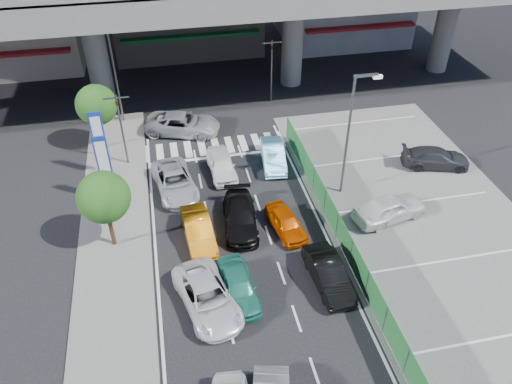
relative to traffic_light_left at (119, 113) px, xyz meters
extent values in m
plane|color=black|center=(6.20, -12.00, -3.94)|extent=(120.00, 120.00, 0.00)
cube|color=#575755|center=(17.20, -10.00, -3.91)|extent=(12.00, 28.00, 0.06)
cube|color=#575755|center=(-0.80, -8.00, -3.88)|extent=(4.00, 30.00, 0.12)
cylinder|color=slate|center=(-1.80, 10.00, 0.06)|extent=(1.80, 1.80, 8.00)
cylinder|color=slate|center=(14.20, 10.00, 0.06)|extent=(1.80, 1.80, 8.00)
cylinder|color=slate|center=(28.20, 10.00, 0.06)|extent=(1.80, 1.80, 8.00)
cube|color=#AC151D|center=(-9.80, 14.90, -1.14)|extent=(10.80, 1.60, 0.25)
cube|color=#125E2B|center=(6.20, 15.90, -1.14)|extent=(12.60, 1.60, 0.25)
cube|color=#AC151D|center=(22.20, 14.90, -1.14)|extent=(10.80, 1.60, 0.25)
cylinder|color=#595B60|center=(0.00, 0.00, -1.34)|extent=(0.14, 0.14, 5.20)
cube|color=#595B60|center=(0.00, 0.00, 1.06)|extent=(1.60, 0.08, 0.08)
imported|color=black|center=(0.00, 0.00, 0.76)|extent=(0.26, 1.24, 0.50)
cylinder|color=#595B60|center=(11.70, 7.00, -1.34)|extent=(0.14, 0.14, 5.20)
cube|color=#595B60|center=(11.70, 7.00, 1.06)|extent=(1.60, 0.08, 0.08)
imported|color=black|center=(11.70, 7.00, 0.76)|extent=(0.26, 1.24, 0.50)
cylinder|color=#595B60|center=(13.20, -6.00, 0.06)|extent=(0.16, 0.16, 8.00)
cube|color=#595B60|center=(13.80, -6.00, 3.96)|extent=(1.40, 0.15, 0.15)
cube|color=silver|center=(14.50, -6.00, 3.81)|extent=(0.50, 0.22, 0.18)
cylinder|color=#595B60|center=(-0.30, 6.00, 0.06)|extent=(0.16, 0.16, 8.00)
cube|color=#595B60|center=(0.30, 6.00, 3.96)|extent=(1.40, 0.15, 0.15)
cube|color=silver|center=(1.00, 6.00, 3.81)|extent=(0.50, 0.22, 0.18)
cylinder|color=#595B60|center=(-1.00, -4.00, -2.84)|extent=(0.10, 0.10, 2.20)
cube|color=navy|center=(-1.00, -4.00, -0.74)|extent=(0.80, 0.12, 3.00)
cube|color=white|center=(-1.00, -4.07, -0.74)|extent=(0.60, 0.02, 2.40)
cylinder|color=#595B60|center=(-1.40, -1.00, -2.84)|extent=(0.10, 0.10, 2.20)
cube|color=navy|center=(-1.40, -1.00, -0.74)|extent=(0.80, 0.12, 3.00)
cube|color=white|center=(-1.40, -1.07, -0.74)|extent=(0.60, 0.02, 2.40)
cylinder|color=#382314|center=(-0.80, -8.00, -2.74)|extent=(0.24, 0.24, 2.40)
sphere|color=#154614|center=(-0.80, -8.00, -0.54)|extent=(2.80, 2.80, 2.80)
cylinder|color=#382314|center=(-1.60, 2.50, -2.74)|extent=(0.24, 0.24, 2.40)
sphere|color=#154614|center=(-1.60, 2.50, -0.54)|extent=(2.80, 2.80, 2.80)
imported|color=silver|center=(3.75, -13.40, -3.25)|extent=(3.39, 5.36, 1.38)
imported|color=#28856F|center=(5.32, -13.02, -3.25)|extent=(1.90, 4.12, 1.37)
imported|color=black|center=(9.95, -13.16, -3.25)|extent=(1.74, 4.28, 1.38)
imported|color=orange|center=(3.87, -8.53, -3.25)|extent=(1.78, 4.29, 1.38)
imported|color=black|center=(6.38, -7.85, -3.26)|extent=(2.39, 4.86, 1.36)
imported|color=#BE4200|center=(8.86, -8.81, -3.32)|extent=(2.12, 3.80, 1.22)
imported|color=#AFB2B7|center=(2.96, -3.66, -3.25)|extent=(3.01, 5.25, 1.38)
imported|color=white|center=(6.13, -2.42, -3.25)|extent=(1.78, 4.11, 1.38)
imported|color=#68CBF2|center=(9.73, -2.03, -3.25)|extent=(1.96, 4.33, 1.38)
imported|color=#B1B4B9|center=(4.10, 3.37, -3.17)|extent=(6.03, 4.14, 1.53)
imported|color=silver|center=(15.06, -9.06, -3.11)|extent=(4.77, 2.77, 1.53)
imported|color=#2D2E32|center=(20.37, -4.60, -3.22)|extent=(4.84, 2.97, 1.31)
cone|color=red|center=(11.80, -5.94, -3.56)|extent=(0.38, 0.38, 0.63)
camera|label=1|loc=(2.77, -29.46, 15.50)|focal=35.00mm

